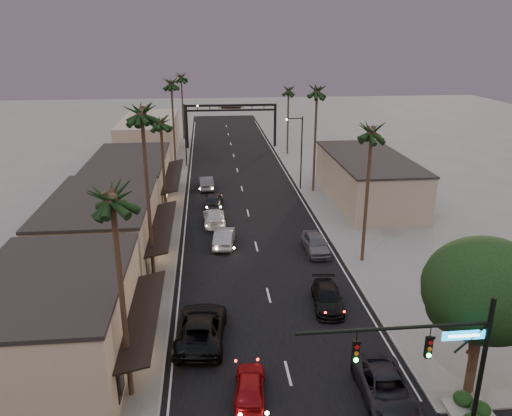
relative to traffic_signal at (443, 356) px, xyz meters
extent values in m
plane|color=slate|center=(-5.69, 36.00, -5.08)|extent=(200.00, 200.00, 0.00)
cube|color=black|center=(-5.69, 41.00, -5.08)|extent=(14.00, 120.00, 0.02)
cube|color=slate|center=(-15.19, 48.00, -5.02)|extent=(5.00, 92.00, 0.12)
cube|color=slate|center=(3.81, 48.00, -5.02)|extent=(5.00, 92.00, 0.12)
cube|color=tan|center=(-18.69, 8.00, -2.33)|extent=(8.00, 12.00, 5.50)
cube|color=#9F957F|center=(-18.69, 22.00, -2.33)|extent=(8.00, 14.00, 5.50)
cube|color=tan|center=(-18.69, 38.00, -2.58)|extent=(8.00, 16.00, 5.00)
cube|color=#9F957F|center=(-18.69, 61.00, -2.08)|extent=(8.00, 20.00, 6.00)
cube|color=#9F957F|center=(8.31, 36.00, -2.58)|extent=(8.00, 18.00, 5.00)
cylinder|color=black|center=(1.91, 0.00, -1.18)|extent=(0.22, 0.22, 7.80)
cylinder|color=black|center=(-2.29, 0.00, 1.52)|extent=(8.40, 0.16, 0.16)
cube|color=black|center=(-3.89, 0.00, 0.47)|extent=(0.28, 0.22, 1.00)
cube|color=black|center=(-0.69, 0.00, 0.47)|extent=(0.28, 0.22, 1.00)
cube|color=#0C77B6|center=(0.81, 0.00, 0.97)|extent=(1.90, 0.08, 0.42)
cylinder|color=#38281C|center=(3.71, 3.50, -3.48)|extent=(0.52, 0.52, 3.20)
ellipsoid|color=black|center=(3.71, 3.50, 1.12)|extent=(6.20, 6.20, 5.20)
sphere|color=black|center=(2.51, 4.10, -0.08)|extent=(2.80, 2.80, 2.80)
cube|color=black|center=(-13.09, 66.00, -1.58)|extent=(0.40, 0.40, 7.00)
cube|color=black|center=(1.71, 66.00, -1.58)|extent=(0.40, 0.40, 7.00)
cube|color=black|center=(-5.69, 66.00, 2.02)|extent=(15.20, 0.35, 0.35)
cube|color=black|center=(-5.69, 66.00, 1.22)|extent=(15.20, 0.30, 0.30)
cube|color=beige|center=(-5.69, 65.98, 1.62)|extent=(4.20, 0.12, 1.00)
cylinder|color=black|center=(1.51, 41.00, -0.58)|extent=(0.16, 0.16, 9.00)
cylinder|color=black|center=(0.51, 41.00, 3.72)|extent=(2.00, 0.12, 0.12)
sphere|color=#FFD899|center=(-0.39, 41.00, 3.62)|extent=(0.30, 0.30, 0.30)
cylinder|color=black|center=(-12.89, 54.00, -0.58)|extent=(0.16, 0.16, 9.00)
cylinder|color=black|center=(-11.89, 54.00, 3.72)|extent=(2.00, 0.12, 0.12)
sphere|color=#FFD899|center=(-10.99, 54.00, 3.62)|extent=(0.30, 0.30, 0.30)
cylinder|color=#38281C|center=(-14.29, 5.00, 0.42)|extent=(0.28, 0.28, 11.00)
sphere|color=black|center=(-14.29, 5.00, 6.52)|extent=(3.20, 3.20, 3.20)
cylinder|color=#38281C|center=(-14.29, 18.00, 1.42)|extent=(0.28, 0.28, 13.00)
sphere|color=black|center=(-14.29, 18.00, 8.52)|extent=(3.20, 3.20, 3.20)
cylinder|color=#38281C|center=(-14.29, 32.00, -0.08)|extent=(0.28, 0.28, 10.00)
sphere|color=black|center=(-14.29, 32.00, 5.52)|extent=(3.20, 3.20, 3.20)
cylinder|color=#38281C|center=(-14.29, 51.00, 0.92)|extent=(0.28, 0.28, 12.00)
sphere|color=black|center=(-14.29, 51.00, 7.52)|extent=(3.20, 3.20, 3.20)
cylinder|color=#38281C|center=(2.91, 20.00, 0.42)|extent=(0.28, 0.28, 11.00)
sphere|color=black|center=(2.91, 20.00, 6.52)|extent=(3.20, 3.20, 3.20)
cylinder|color=#38281C|center=(2.91, 40.00, 0.92)|extent=(0.28, 0.28, 12.00)
sphere|color=black|center=(2.91, 40.00, 7.52)|extent=(3.20, 3.20, 3.20)
cylinder|color=#38281C|center=(2.91, 60.00, -0.08)|extent=(0.28, 0.28, 10.00)
sphere|color=black|center=(2.91, 60.00, 5.52)|extent=(3.20, 3.20, 3.20)
cylinder|color=#38281C|center=(-13.99, 74.00, 0.42)|extent=(0.28, 0.28, 11.00)
sphere|color=black|center=(-13.99, 74.00, 6.52)|extent=(3.20, 3.20, 3.20)
imported|color=maroon|center=(-8.01, 4.33, -4.40)|extent=(2.07, 4.17, 1.36)
imported|color=black|center=(-10.60, 9.83, -4.19)|extent=(3.58, 6.67, 1.78)
imported|color=gray|center=(-8.58, 24.59, -4.30)|extent=(2.26, 4.93, 1.57)
imported|color=silver|center=(-9.36, 30.09, -4.33)|extent=(2.27, 5.25, 1.50)
imported|color=black|center=(-9.35, 35.59, -4.31)|extent=(2.37, 4.72, 1.54)
imported|color=#4D4D52|center=(-10.13, 42.44, -4.29)|extent=(1.99, 4.88, 1.57)
imported|color=black|center=(-0.98, 3.27, -4.31)|extent=(2.75, 5.65, 1.55)
imported|color=black|center=(-1.76, 13.02, -4.38)|extent=(2.44, 5.01, 1.40)
imported|color=#56555B|center=(-0.62, 22.27, -4.27)|extent=(2.00, 4.79, 1.62)
camera|label=1|loc=(-9.86, -17.35, 13.15)|focal=35.00mm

